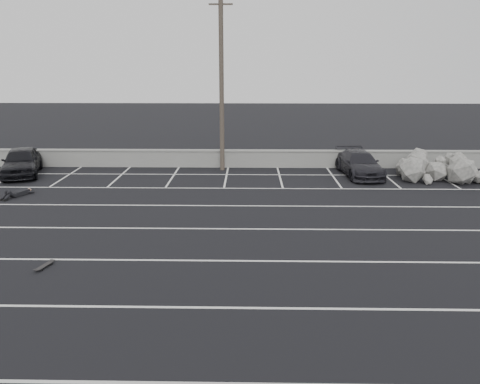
{
  "coord_description": "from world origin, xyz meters",
  "views": [
    {
      "loc": [
        2.25,
        -13.94,
        6.2
      ],
      "look_at": [
        1.9,
        4.72,
        1.0
      ],
      "focal_mm": 35.0,
      "sensor_mm": 36.0,
      "label": 1
    }
  ],
  "objects_px": {
    "trash_bin": "(357,163)",
    "car_right": "(359,164)",
    "person": "(21,190)",
    "skateboard": "(44,266)",
    "utility_pole": "(222,84)",
    "riprap_pile": "(434,171)",
    "car_left": "(22,161)"
  },
  "relations": [
    {
      "from": "person",
      "to": "skateboard",
      "type": "distance_m",
      "value": 9.43
    },
    {
      "from": "skateboard",
      "to": "car_left",
      "type": "bearing_deg",
      "value": 132.9
    },
    {
      "from": "utility_pole",
      "to": "skateboard",
      "type": "xyz_separation_m",
      "value": [
        -4.81,
        -13.83,
        -4.94
      ]
    },
    {
      "from": "trash_bin",
      "to": "riprap_pile",
      "type": "relative_size",
      "value": 0.2
    },
    {
      "from": "car_left",
      "to": "trash_bin",
      "type": "xyz_separation_m",
      "value": [
        19.22,
        1.23,
        -0.28
      ]
    },
    {
      "from": "utility_pole",
      "to": "person",
      "type": "xyz_separation_m",
      "value": [
        -9.41,
        -5.61,
        -4.78
      ]
    },
    {
      "from": "car_left",
      "to": "riprap_pile",
      "type": "distance_m",
      "value": 22.93
    },
    {
      "from": "trash_bin",
      "to": "riprap_pile",
      "type": "height_order",
      "value": "riprap_pile"
    },
    {
      "from": "car_left",
      "to": "skateboard",
      "type": "height_order",
      "value": "car_left"
    },
    {
      "from": "car_left",
      "to": "riprap_pile",
      "type": "relative_size",
      "value": 0.96
    },
    {
      "from": "person",
      "to": "skateboard",
      "type": "xyz_separation_m",
      "value": [
        4.6,
        -8.23,
        -0.16
      ]
    },
    {
      "from": "car_left",
      "to": "utility_pole",
      "type": "height_order",
      "value": "utility_pole"
    },
    {
      "from": "car_right",
      "to": "utility_pole",
      "type": "height_order",
      "value": "utility_pole"
    },
    {
      "from": "car_right",
      "to": "skateboard",
      "type": "distance_m",
      "value": 17.85
    },
    {
      "from": "trash_bin",
      "to": "utility_pole",
      "type": "bearing_deg",
      "value": 178.36
    },
    {
      "from": "car_right",
      "to": "skateboard",
      "type": "relative_size",
      "value": 6.6
    },
    {
      "from": "car_left",
      "to": "trash_bin",
      "type": "height_order",
      "value": "car_left"
    },
    {
      "from": "car_left",
      "to": "trash_bin",
      "type": "distance_m",
      "value": 19.26
    },
    {
      "from": "trash_bin",
      "to": "skateboard",
      "type": "xyz_separation_m",
      "value": [
        -12.73,
        -13.61,
        -0.43
      ]
    },
    {
      "from": "person",
      "to": "riprap_pile",
      "type": "bearing_deg",
      "value": 30.17
    },
    {
      "from": "person",
      "to": "skateboard",
      "type": "relative_size",
      "value": 3.4
    },
    {
      "from": "car_right",
      "to": "person",
      "type": "relative_size",
      "value": 1.94
    },
    {
      "from": "car_left",
      "to": "riprap_pile",
      "type": "height_order",
      "value": "car_left"
    },
    {
      "from": "trash_bin",
      "to": "person",
      "type": "distance_m",
      "value": 18.15
    },
    {
      "from": "car_right",
      "to": "riprap_pile",
      "type": "relative_size",
      "value": 0.96
    },
    {
      "from": "trash_bin",
      "to": "skateboard",
      "type": "relative_size",
      "value": 1.4
    },
    {
      "from": "car_right",
      "to": "trash_bin",
      "type": "relative_size",
      "value": 4.71
    },
    {
      "from": "car_right",
      "to": "trash_bin",
      "type": "xyz_separation_m",
      "value": [
        0.12,
        0.99,
        -0.17
      ]
    },
    {
      "from": "trash_bin",
      "to": "riprap_pile",
      "type": "xyz_separation_m",
      "value": [
        3.69,
        -1.99,
        0.0
      ]
    },
    {
      "from": "car_left",
      "to": "skateboard",
      "type": "xyz_separation_m",
      "value": [
        6.49,
        -12.37,
        -0.72
      ]
    },
    {
      "from": "car_left",
      "to": "utility_pole",
      "type": "xyz_separation_m",
      "value": [
        11.3,
        1.46,
        4.22
      ]
    },
    {
      "from": "trash_bin",
      "to": "car_right",
      "type": "bearing_deg",
      "value": -96.63
    }
  ]
}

